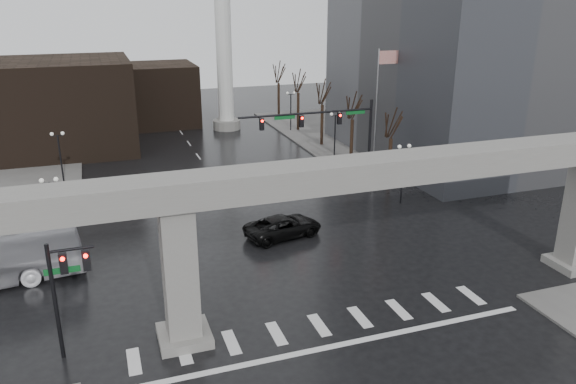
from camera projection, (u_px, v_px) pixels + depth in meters
name	position (u px, v px, depth m)	size (l,w,h in m)	color
ground	(312.00, 316.00, 30.78)	(160.00, 160.00, 0.00)	black
sidewalk_ne	(400.00, 133.00, 70.86)	(28.00, 36.00, 0.15)	slate
elevated_guideway	(337.00, 195.00, 28.88)	(48.00, 2.60, 8.70)	gray
building_far_left	(57.00, 106.00, 62.23)	(16.00, 14.00, 10.00)	black
building_far_mid	(157.00, 95.00, 75.18)	(10.00, 10.00, 8.00)	black
smokestack	(223.00, 23.00, 69.20)	(3.60, 3.60, 30.00)	silver
signal_mast_arm	(331.00, 127.00, 48.37)	(12.12, 0.43, 8.00)	black
signal_left_pole	(65.00, 281.00, 26.09)	(2.30, 0.30, 6.00)	black
flagpole_assembly	(379.00, 97.00, 52.61)	(2.06, 0.12, 12.00)	silver
lamp_right_0	(403.00, 164.00, 46.27)	(1.22, 0.32, 5.11)	black
lamp_right_1	(335.00, 128.00, 58.75)	(1.22, 0.32, 5.11)	black
lamp_right_2	(291.00, 104.00, 71.23)	(1.22, 0.32, 5.11)	black
lamp_left_0	(52.00, 201.00, 37.94)	(1.22, 0.32, 5.11)	black
lamp_left_1	(59.00, 150.00, 50.42)	(1.22, 0.32, 5.11)	black
lamp_left_2	(64.00, 119.00, 62.90)	(1.22, 0.32, 5.11)	black
tree_right_0	(390.00, 158.00, 50.39)	(1.09, 1.58, 7.50)	black
tree_right_1	(352.00, 137.00, 57.50)	(1.09, 1.61, 7.67)	black
tree_right_2	(322.00, 121.00, 64.61)	(1.10, 1.63, 7.85)	black
tree_right_3	(298.00, 108.00, 71.72)	(1.11, 1.66, 8.02)	black
tree_right_4	(279.00, 97.00, 78.83)	(1.12, 1.69, 8.19)	black
pickup_truck	(283.00, 226.00, 40.59)	(2.64, 5.72, 1.59)	black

